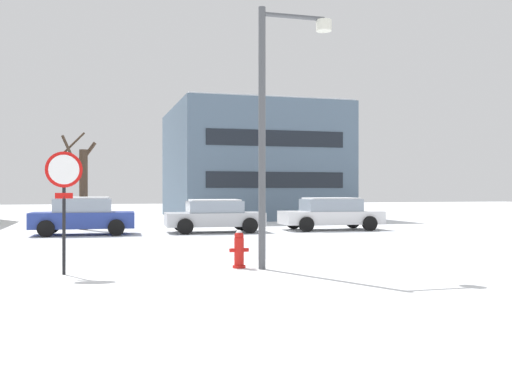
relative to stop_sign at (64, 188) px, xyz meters
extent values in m
plane|color=white|center=(0.97, 2.40, -1.81)|extent=(120.00, 120.00, 0.00)
cube|color=silver|center=(0.97, 5.88, -1.81)|extent=(80.00, 8.97, 0.00)
cylinder|color=black|center=(0.00, 0.00, -0.74)|extent=(0.07, 0.16, 2.15)
cylinder|color=red|center=(0.00, 0.00, 0.39)|extent=(0.76, 0.05, 0.76)
cylinder|color=white|center=(0.00, -0.01, 0.39)|extent=(0.62, 0.05, 0.62)
cube|color=red|center=(0.00, 0.00, -0.16)|extent=(0.36, 0.04, 0.12)
cylinder|color=white|center=(0.00, 0.01, 0.44)|extent=(0.42, 0.04, 0.42)
cylinder|color=red|center=(3.79, -0.03, -1.78)|extent=(0.30, 0.30, 0.06)
cylinder|color=red|center=(3.79, -0.03, -1.44)|extent=(0.22, 0.22, 0.63)
sphere|color=red|center=(3.79, -0.03, -1.08)|extent=(0.21, 0.21, 0.21)
cylinder|color=red|center=(3.63, -0.03, -1.41)|extent=(0.12, 0.09, 0.09)
cylinder|color=red|center=(3.95, -0.03, -1.41)|extent=(0.12, 0.09, 0.09)
sphere|color=white|center=(3.79, -0.03, -1.02)|extent=(0.15, 0.15, 0.15)
cylinder|color=#4C4F54|center=(4.23, -0.37, 1.12)|extent=(0.16, 0.16, 5.86)
cylinder|color=#4C4F54|center=(4.97, -0.37, 3.90)|extent=(1.49, 0.10, 0.10)
cylinder|color=silver|center=(5.72, -0.37, 3.75)|extent=(0.36, 0.36, 0.25)
cube|color=#283D93|center=(0.23, 11.19, -1.23)|extent=(4.03, 1.95, 0.63)
cube|color=#8C99A8|center=(0.23, 11.19, -0.64)|extent=(2.25, 1.72, 0.54)
cube|color=white|center=(0.23, 11.19, -0.35)|extent=(2.05, 1.59, 0.06)
cylinder|color=black|center=(1.55, 12.03, -1.49)|extent=(0.65, 0.25, 0.64)
cylinder|color=black|center=(1.47, 10.23, -1.49)|extent=(0.65, 0.25, 0.64)
cylinder|color=black|center=(-1.01, 12.15, -1.49)|extent=(0.65, 0.25, 0.64)
cylinder|color=black|center=(-1.10, 10.35, -1.49)|extent=(0.65, 0.25, 0.64)
cube|color=silver|center=(5.50, 11.09, -1.26)|extent=(4.13, 2.04, 0.56)
cube|color=#8C99A8|center=(5.50, 11.09, -0.74)|extent=(2.31, 1.80, 0.49)
cube|color=white|center=(5.50, 11.09, -0.46)|extent=(2.10, 1.66, 0.06)
cylinder|color=black|center=(6.86, 11.97, -1.49)|extent=(0.65, 0.25, 0.64)
cylinder|color=black|center=(6.77, 10.08, -1.49)|extent=(0.65, 0.25, 0.64)
cylinder|color=black|center=(4.23, 12.09, -1.49)|extent=(0.65, 0.25, 0.64)
cylinder|color=black|center=(4.14, 10.21, -1.49)|extent=(0.65, 0.25, 0.64)
cube|color=white|center=(10.77, 11.15, -1.26)|extent=(4.50, 2.06, 0.57)
cube|color=#8C99A8|center=(10.77, 11.15, -0.71)|extent=(2.51, 1.82, 0.54)
cube|color=white|center=(10.77, 11.15, -0.41)|extent=(2.28, 1.68, 0.06)
cylinder|color=black|center=(12.25, 12.03, -1.49)|extent=(0.65, 0.25, 0.64)
cylinder|color=black|center=(12.16, 10.14, -1.49)|extent=(0.65, 0.25, 0.64)
cylinder|color=black|center=(9.38, 12.17, -1.49)|extent=(0.65, 0.25, 0.64)
cylinder|color=black|center=(9.29, 10.27, -1.49)|extent=(0.65, 0.25, 0.64)
cylinder|color=#423326|center=(0.21, 14.30, -0.02)|extent=(0.37, 0.37, 3.58)
cylinder|color=#423326|center=(0.32, 14.69, 1.55)|extent=(0.95, 0.41, 1.22)
cylinder|color=#423326|center=(-0.14, 14.51, 0.98)|extent=(0.56, 0.81, 1.06)
cylinder|color=#423326|center=(-0.28, 14.80, 2.02)|extent=(1.12, 1.09, 1.23)
cylinder|color=#423326|center=(-0.34, 13.95, 1.58)|extent=(0.85, 1.25, 1.66)
cube|color=slate|center=(10.55, 24.11, 1.69)|extent=(10.08, 11.45, 7.01)
cube|color=white|center=(10.55, 24.11, 5.25)|extent=(9.88, 11.23, 0.10)
cube|color=black|center=(10.55, 18.36, 0.53)|extent=(8.06, 0.04, 0.90)
cube|color=black|center=(10.55, 18.36, 2.86)|extent=(8.06, 0.04, 0.90)
camera|label=1|loc=(0.56, -12.93, -0.04)|focal=41.11mm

